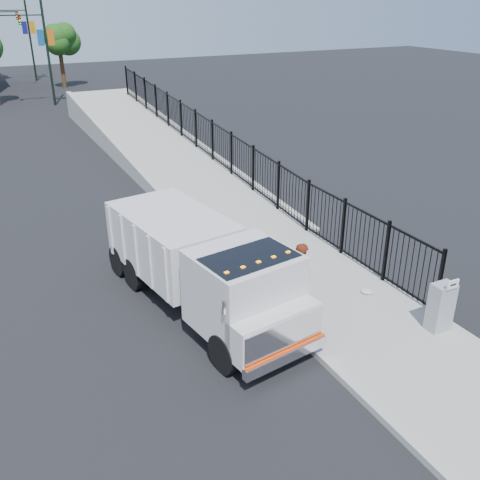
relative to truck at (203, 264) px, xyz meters
name	(u,v)px	position (x,y,z in m)	size (l,w,h in m)	color
ground	(276,313)	(1.60, -1.03, -1.35)	(120.00, 120.00, 0.00)	black
sidewalk	(384,332)	(3.53, -3.03, -1.29)	(3.55, 12.00, 0.12)	#9E998E
curb	(319,352)	(1.60, -3.03, -1.27)	(0.30, 12.00, 0.16)	#ADAAA3
ramp	(157,155)	(3.73, 14.97, -1.35)	(3.95, 24.00, 1.70)	#9E998E
iron_fence	(213,153)	(5.15, 10.97, -0.45)	(0.10, 28.00, 1.80)	black
truck	(203,264)	(0.00, 0.00, 0.00)	(3.28, 7.26, 2.40)	black
worker	(301,275)	(2.31, -1.08, -0.34)	(0.65, 0.43, 1.79)	#4F190B
utility_cabinet	(441,307)	(4.70, -3.57, -0.60)	(0.55, 0.40, 1.25)	gray
arrow_sign	(453,284)	(4.70, -3.79, 0.13)	(0.35, 0.04, 0.22)	white
debris	(367,291)	(4.30, -1.38, -1.18)	(0.36, 0.36, 0.09)	silver
light_pole_1	(42,44)	(1.00, 31.62, 3.02)	(3.77, 0.22, 8.00)	black
light_pole_3	(26,33)	(1.50, 45.44, 3.02)	(3.78, 0.22, 8.00)	black
tree_1	(59,42)	(3.47, 39.79, 2.55)	(2.12, 2.12, 5.06)	#382314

